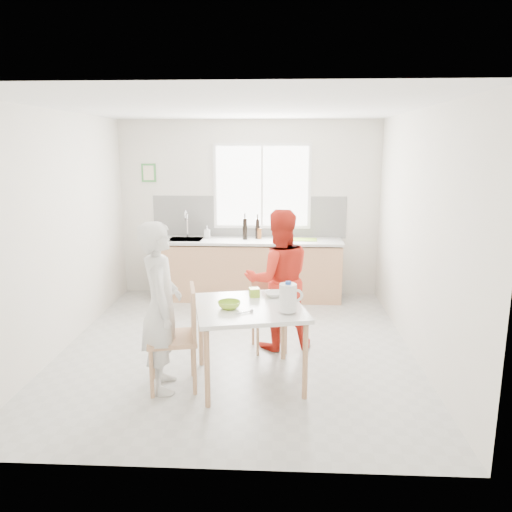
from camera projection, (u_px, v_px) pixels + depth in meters
The scene contains 21 objects.
ground at pixel (237, 347), 5.83m from camera, with size 4.50×4.50×0.00m, color #B7B7B2.
room_shell at pixel (236, 207), 5.48m from camera, with size 4.50×4.50×4.50m.
window at pixel (262, 186), 7.63m from camera, with size 1.50×0.06×1.30m.
backsplash at pixel (249, 217), 7.75m from camera, with size 3.00×0.02×0.65m, color white.
picture_frame at pixel (149, 173), 7.67m from camera, with size 0.22×0.03×0.28m.
kitchen_counter at pixel (248, 272), 7.64m from camera, with size 2.84×0.64×1.37m.
dining_table at pixel (249, 314), 4.86m from camera, with size 1.22×1.22×0.79m.
chair_left at pixel (180, 333), 4.78m from camera, with size 0.55×0.55×1.00m.
chair_far at pixel (268, 310), 5.76m from camera, with size 0.45×0.45×0.81m.
person_white at pixel (161, 307), 4.70m from camera, with size 0.60×0.39×1.64m, color silver.
person_red at pixel (279, 280), 5.69m from camera, with size 0.79×0.61×1.62m, color red.
bowl_green at pixel (229, 305), 4.76m from camera, with size 0.22×0.22×0.07m, color #92C42D.
bowl_white at pixel (274, 294), 5.13m from camera, with size 0.19×0.19×0.05m, color white.
milk_jug at pixel (288, 297), 4.59m from camera, with size 0.22×0.16×0.28m.
green_box at pixel (254, 292), 5.12m from camera, with size 0.10×0.10×0.09m, color #9AC62D.
spoon at pixel (244, 312), 4.62m from camera, with size 0.01×0.01×0.16m, color #A5A5AA.
cutting_board at pixel (305, 240), 7.51m from camera, with size 0.35×0.25×0.01m, color #84B62A.
wine_bottle_a at pixel (245, 229), 7.52m from camera, with size 0.07×0.07×0.32m, color black.
wine_bottle_b at pixel (258, 229), 7.60m from camera, with size 0.07×0.07×0.30m, color black.
jar_amber at pixel (259, 234), 7.58m from camera, with size 0.06×0.06×0.16m, color brown.
soap_bottle at pixel (207, 232), 7.65m from camera, with size 0.09×0.09×0.19m, color #999999.
Camera 1 is at (0.49, -5.44, 2.30)m, focal length 35.00 mm.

